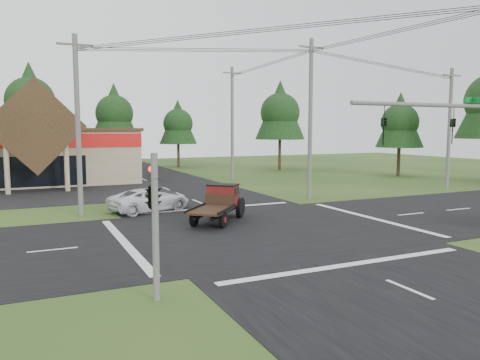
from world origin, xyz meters
TOP-DOWN VIEW (x-y plane):
  - ground at (0.00, 0.00)m, footprint 120.00×120.00m
  - road_ns at (0.00, 0.00)m, footprint 12.00×120.00m
  - road_ew at (0.00, 0.00)m, footprint 120.00×12.00m
  - traffic_signal_mast at (5.82, -7.50)m, footprint 8.12×0.24m
  - traffic_signal_corner at (-7.50, -7.32)m, footprint 0.53×2.48m
  - utility_pole_nw at (-8.00, 8.00)m, footprint 2.00×0.30m
  - utility_pole_ne at (8.00, 8.00)m, footprint 2.00×0.30m
  - utility_pole_far at (22.00, 8.00)m, footprint 2.00×0.30m
  - utility_pole_n at (8.00, 22.00)m, footprint 2.00×0.30m
  - tree_row_c at (-10.00, 41.00)m, footprint 7.28×7.28m
  - tree_row_d at (0.00, 42.00)m, footprint 6.16×6.16m
  - tree_row_e at (8.00, 40.00)m, footprint 5.04×5.04m
  - tree_side_ne at (18.00, 30.00)m, footprint 6.16×6.16m
  - tree_side_e_near at (26.00, 18.00)m, footprint 5.04×5.04m
  - antique_flatbed_truck at (-1.43, 2.67)m, footprint 4.61×4.88m
  - white_pickup at (-3.94, 7.72)m, footprint 5.61×3.82m

SIDE VIEW (x-z plane):
  - ground at x=0.00m, z-range 0.00..0.00m
  - road_ns at x=0.00m, z-range 0.00..0.02m
  - road_ew at x=0.00m, z-range 0.00..0.02m
  - white_pickup at x=-3.94m, z-range 0.00..1.43m
  - antique_flatbed_truck at x=-1.43m, z-range 0.00..2.03m
  - traffic_signal_corner at x=-7.50m, z-range 1.32..5.72m
  - traffic_signal_mast at x=5.82m, z-range 0.93..7.93m
  - utility_pole_far at x=22.00m, z-range 0.14..10.34m
  - utility_pole_nw at x=-8.00m, z-range 0.14..10.64m
  - utility_pole_n at x=8.00m, z-range 0.14..11.34m
  - utility_pole_ne at x=8.00m, z-range 0.14..11.64m
  - tree_row_e at x=8.00m, z-range 1.49..10.58m
  - tree_side_e_near at x=26.00m, z-range 1.49..10.58m
  - tree_row_d at x=0.00m, z-range 1.82..12.93m
  - tree_side_ne at x=18.00m, z-range 1.82..12.93m
  - tree_row_c at x=-10.00m, z-range 2.16..15.29m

